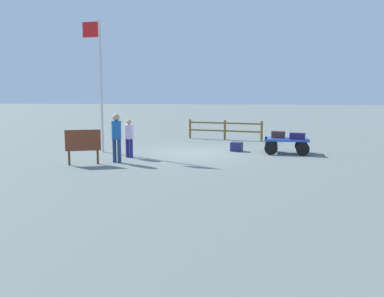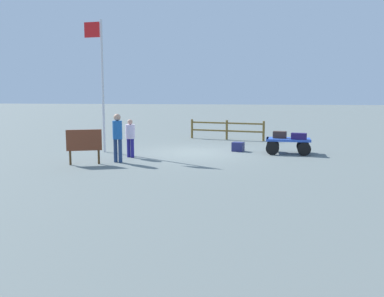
{
  "view_description": "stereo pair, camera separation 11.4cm",
  "coord_description": "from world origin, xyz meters",
  "px_view_note": "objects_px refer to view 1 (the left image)",
  "views": [
    {
      "loc": [
        -1.88,
        17.94,
        2.68
      ],
      "look_at": [
        -0.57,
        6.0,
        1.01
      ],
      "focal_mm": 39.92,
      "sensor_mm": 36.0,
      "label": 1
    },
    {
      "loc": [
        -1.99,
        17.93,
        2.68
      ],
      "look_at": [
        -0.57,
        6.0,
        1.01
      ],
      "focal_mm": 39.92,
      "sensor_mm": 36.0,
      "label": 2
    }
  ],
  "objects_px": {
    "suitcase_olive": "(278,135)",
    "worker_lead": "(129,135)",
    "signboard": "(83,142)",
    "flagpole": "(99,76)",
    "luggage_cart": "(286,143)",
    "worker_trailing": "(116,134)",
    "suitcase_maroon": "(297,136)",
    "suitcase_tan": "(237,147)"
  },
  "relations": [
    {
      "from": "suitcase_olive",
      "to": "worker_lead",
      "type": "relative_size",
      "value": 0.39
    },
    {
      "from": "suitcase_olive",
      "to": "signboard",
      "type": "height_order",
      "value": "signboard"
    },
    {
      "from": "worker_lead",
      "to": "flagpole",
      "type": "height_order",
      "value": "flagpole"
    },
    {
      "from": "luggage_cart",
      "to": "worker_lead",
      "type": "height_order",
      "value": "worker_lead"
    },
    {
      "from": "luggage_cart",
      "to": "suitcase_olive",
      "type": "height_order",
      "value": "suitcase_olive"
    },
    {
      "from": "suitcase_olive",
      "to": "worker_lead",
      "type": "xyz_separation_m",
      "value": [
        5.98,
        1.84,
        0.1
      ]
    },
    {
      "from": "luggage_cart",
      "to": "worker_lead",
      "type": "distance_m",
      "value": 6.57
    },
    {
      "from": "worker_trailing",
      "to": "suitcase_olive",
      "type": "bearing_deg",
      "value": -153.61
    },
    {
      "from": "suitcase_maroon",
      "to": "worker_lead",
      "type": "xyz_separation_m",
      "value": [
        6.72,
        1.45,
        0.12
      ]
    },
    {
      "from": "flagpole",
      "to": "signboard",
      "type": "distance_m",
      "value": 3.97
    },
    {
      "from": "suitcase_tan",
      "to": "suitcase_maroon",
      "type": "bearing_deg",
      "value": 163.4
    },
    {
      "from": "suitcase_olive",
      "to": "suitcase_maroon",
      "type": "xyz_separation_m",
      "value": [
        -0.74,
        0.38,
        -0.01
      ]
    },
    {
      "from": "worker_trailing",
      "to": "worker_lead",
      "type": "bearing_deg",
      "value": -97.36
    },
    {
      "from": "luggage_cart",
      "to": "suitcase_tan",
      "type": "bearing_deg",
      "value": -11.22
    },
    {
      "from": "worker_lead",
      "to": "suitcase_maroon",
      "type": "bearing_deg",
      "value": -167.79
    },
    {
      "from": "suitcase_tan",
      "to": "signboard",
      "type": "bearing_deg",
      "value": 36.18
    },
    {
      "from": "suitcase_tan",
      "to": "flagpole",
      "type": "relative_size",
      "value": 0.1
    },
    {
      "from": "suitcase_olive",
      "to": "worker_trailing",
      "type": "relative_size",
      "value": 0.33
    },
    {
      "from": "luggage_cart",
      "to": "signboard",
      "type": "distance_m",
      "value": 8.34
    },
    {
      "from": "suitcase_tan",
      "to": "worker_trailing",
      "type": "height_order",
      "value": "worker_trailing"
    },
    {
      "from": "signboard",
      "to": "suitcase_tan",
      "type": "bearing_deg",
      "value": -143.82
    },
    {
      "from": "worker_trailing",
      "to": "signboard",
      "type": "height_order",
      "value": "worker_trailing"
    },
    {
      "from": "suitcase_olive",
      "to": "suitcase_maroon",
      "type": "distance_m",
      "value": 0.84
    },
    {
      "from": "suitcase_olive",
      "to": "suitcase_tan",
      "type": "bearing_deg",
      "value": -11.64
    },
    {
      "from": "worker_trailing",
      "to": "suitcase_tan",
      "type": "bearing_deg",
      "value": -142.21
    },
    {
      "from": "luggage_cart",
      "to": "suitcase_maroon",
      "type": "xyz_separation_m",
      "value": [
        -0.41,
        0.33,
        0.32
      ]
    },
    {
      "from": "luggage_cart",
      "to": "suitcase_olive",
      "type": "distance_m",
      "value": 0.47
    },
    {
      "from": "suitcase_tan",
      "to": "worker_trailing",
      "type": "distance_m",
      "value": 5.62
    },
    {
      "from": "luggage_cart",
      "to": "suitcase_tan",
      "type": "relative_size",
      "value": 3.33
    },
    {
      "from": "luggage_cart",
      "to": "flagpole",
      "type": "relative_size",
      "value": 0.34
    },
    {
      "from": "suitcase_olive",
      "to": "signboard",
      "type": "bearing_deg",
      "value": 26.74
    },
    {
      "from": "luggage_cart",
      "to": "worker_trailing",
      "type": "xyz_separation_m",
      "value": [
        6.47,
        2.99,
        0.62
      ]
    },
    {
      "from": "suitcase_maroon",
      "to": "flagpole",
      "type": "height_order",
      "value": "flagpole"
    },
    {
      "from": "luggage_cart",
      "to": "signboard",
      "type": "xyz_separation_m",
      "value": [
        7.53,
        3.57,
        0.36
      ]
    },
    {
      "from": "suitcase_tan",
      "to": "signboard",
      "type": "relative_size",
      "value": 0.45
    },
    {
      "from": "luggage_cart",
      "to": "suitcase_maroon",
      "type": "distance_m",
      "value": 0.62
    },
    {
      "from": "luggage_cart",
      "to": "suitcase_tan",
      "type": "xyz_separation_m",
      "value": [
        2.08,
        -0.41,
        -0.25
      ]
    },
    {
      "from": "suitcase_tan",
      "to": "worker_lead",
      "type": "bearing_deg",
      "value": 27.43
    },
    {
      "from": "worker_trailing",
      "to": "flagpole",
      "type": "xyz_separation_m",
      "value": [
        1.43,
        -2.54,
        2.17
      ]
    },
    {
      "from": "worker_lead",
      "to": "flagpole",
      "type": "bearing_deg",
      "value": -40.03
    },
    {
      "from": "worker_trailing",
      "to": "flagpole",
      "type": "relative_size",
      "value": 0.32
    },
    {
      "from": "worker_lead",
      "to": "flagpole",
      "type": "xyz_separation_m",
      "value": [
        1.59,
        -1.33,
        2.35
      ]
    }
  ]
}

